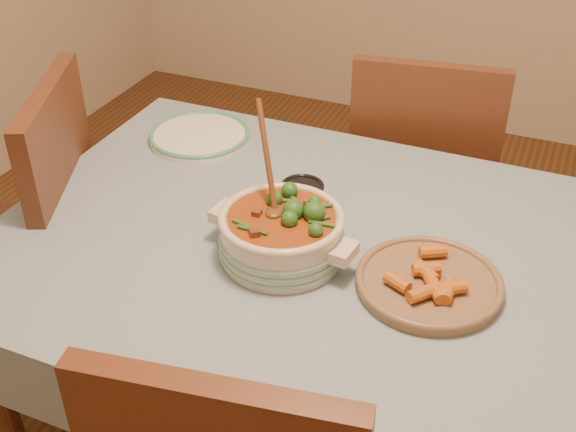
% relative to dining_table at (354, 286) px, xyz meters
% --- Properties ---
extents(dining_table, '(1.68, 1.08, 0.76)m').
position_rel_dining_table_xyz_m(dining_table, '(0.00, 0.00, 0.00)').
color(dining_table, brown).
rests_on(dining_table, floor).
extents(stew_casserole, '(0.35, 0.30, 0.32)m').
position_rel_dining_table_xyz_m(stew_casserole, '(-0.15, -0.07, 0.16)').
color(stew_casserole, beige).
rests_on(stew_casserole, dining_table).
extents(white_plate, '(0.37, 0.37, 0.03)m').
position_rel_dining_table_xyz_m(white_plate, '(-0.58, 0.34, 0.10)').
color(white_plate, white).
rests_on(white_plate, dining_table).
extents(condiment_bowl, '(0.13, 0.13, 0.06)m').
position_rel_dining_table_xyz_m(condiment_bowl, '(-0.19, 0.14, 0.12)').
color(condiment_bowl, black).
rests_on(condiment_bowl, dining_table).
extents(fried_plate, '(0.38, 0.38, 0.05)m').
position_rel_dining_table_xyz_m(fried_plate, '(0.18, -0.05, 0.11)').
color(fried_plate, '#7D6145').
rests_on(fried_plate, dining_table).
extents(chair_far, '(0.51, 0.51, 0.96)m').
position_rel_dining_table_xyz_m(chair_far, '(-0.03, 0.77, -0.12)').
color(chair_far, '#552D1A').
rests_on(chair_far, floor).
extents(chair_left, '(0.62, 0.62, 1.01)m').
position_rel_dining_table_xyz_m(chair_left, '(-0.92, -0.03, -0.09)').
color(chair_left, '#552D1A').
rests_on(chair_left, floor).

